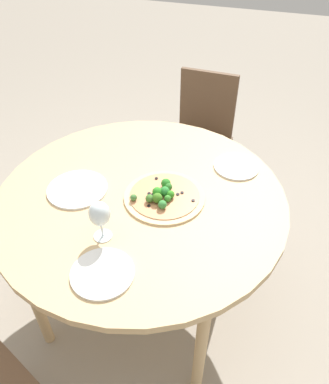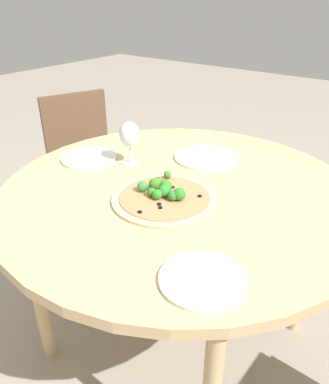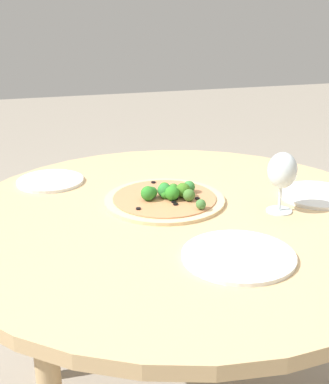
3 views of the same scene
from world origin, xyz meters
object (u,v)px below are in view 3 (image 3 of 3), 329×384
(pizza, at_px, (166,198))
(plate_near, at_px, (239,256))
(plate_far, at_px, (50,181))
(plate_side, at_px, (317,195))
(wine_glass, at_px, (282,172))

(pizza, relative_size, plate_near, 1.32)
(plate_near, relative_size, plate_far, 1.25)
(pizza, distance_m, plate_side, 0.45)
(wine_glass, relative_size, plate_side, 0.76)
(pizza, bearing_deg, wine_glass, -118.10)
(plate_near, bearing_deg, plate_side, -51.51)
(plate_near, xyz_separation_m, plate_far, (0.64, 0.38, -0.00))
(plate_far, distance_m, plate_side, 0.83)
(plate_far, bearing_deg, wine_glass, -124.50)
(plate_side, bearing_deg, wine_glass, 114.86)
(plate_far, relative_size, plate_side, 0.94)
(plate_far, bearing_deg, plate_side, -113.84)
(pizza, height_order, plate_far, pizza)
(wine_glass, height_order, plate_far, wine_glass)
(wine_glass, xyz_separation_m, plate_far, (0.41, 0.60, -0.11))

